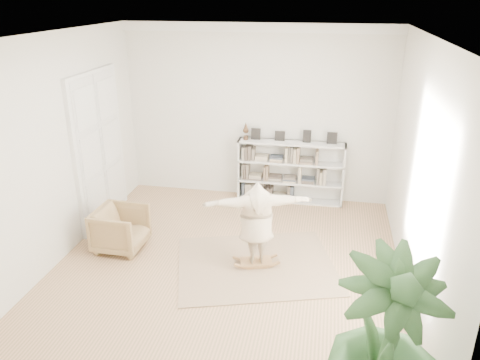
# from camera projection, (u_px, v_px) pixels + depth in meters

# --- Properties ---
(floor) EXTENTS (6.00, 6.00, 0.00)m
(floor) POSITION_uv_depth(u_px,v_px,m) (227.00, 267.00, 7.57)
(floor) COLOR olive
(floor) RESTS_ON ground
(room_shell) EXTENTS (6.00, 6.00, 6.00)m
(room_shell) POSITION_uv_depth(u_px,v_px,m) (258.00, 27.00, 8.93)
(room_shell) COLOR silver
(room_shell) RESTS_ON floor
(doors) EXTENTS (0.09, 1.78, 2.92)m
(doors) POSITION_uv_depth(u_px,v_px,m) (99.00, 150.00, 8.71)
(doors) COLOR white
(doors) RESTS_ON floor
(bookshelf) EXTENTS (2.20, 0.35, 1.64)m
(bookshelf) POSITION_uv_depth(u_px,v_px,m) (290.00, 172.00, 9.77)
(bookshelf) COLOR silver
(bookshelf) RESTS_ON floor
(armchair) EXTENTS (0.85, 0.83, 0.75)m
(armchair) POSITION_uv_depth(u_px,v_px,m) (121.00, 229.00, 8.00)
(armchair) COLOR tan
(armchair) RESTS_ON floor
(rug) EXTENTS (2.98, 2.65, 0.02)m
(rug) POSITION_uv_depth(u_px,v_px,m) (256.00, 265.00, 7.61)
(rug) COLOR tan
(rug) RESTS_ON floor
(rocker_board) EXTENTS (0.57, 0.44, 0.11)m
(rocker_board) POSITION_uv_depth(u_px,v_px,m) (256.00, 262.00, 7.59)
(rocker_board) COLOR #9D683E
(rocker_board) RESTS_ON rug
(person) EXTENTS (1.77, 0.95, 1.39)m
(person) POSITION_uv_depth(u_px,v_px,m) (257.00, 220.00, 7.31)
(person) COLOR beige
(person) RESTS_ON rocker_board
(houseplant) EXTENTS (1.36, 1.36, 1.94)m
(houseplant) POSITION_uv_depth(u_px,v_px,m) (385.00, 346.00, 4.51)
(houseplant) COLOR #2F592C
(houseplant) RESTS_ON floor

